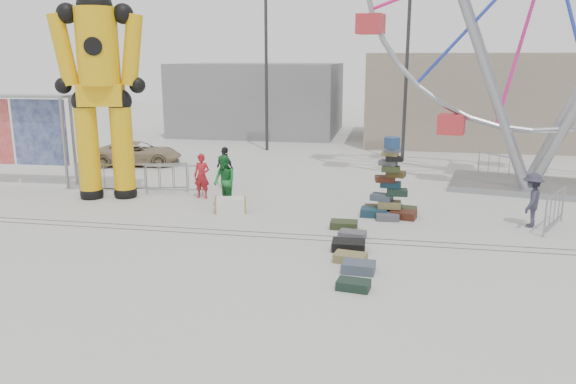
% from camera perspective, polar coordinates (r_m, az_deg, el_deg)
% --- Properties ---
extents(ground, '(90.00, 90.00, 0.00)m').
position_cam_1_polar(ground, '(14.71, 0.39, -5.52)').
color(ground, '#9E9E99').
rests_on(ground, ground).
extents(track_line_near, '(40.00, 0.04, 0.01)m').
position_cam_1_polar(track_line_near, '(15.27, 0.79, -4.78)').
color(track_line_near, '#47443F').
rests_on(track_line_near, ground).
extents(track_line_far, '(40.00, 0.04, 0.01)m').
position_cam_1_polar(track_line_far, '(15.64, 1.04, -4.33)').
color(track_line_far, '#47443F').
rests_on(track_line_far, ground).
extents(building_right, '(12.00, 8.00, 5.00)m').
position_cam_1_polar(building_right, '(34.08, 18.38, 9.01)').
color(building_right, gray).
rests_on(building_right, ground).
extents(building_left, '(10.00, 8.00, 4.40)m').
position_cam_1_polar(building_left, '(36.76, -2.86, 9.49)').
color(building_left, gray).
rests_on(building_left, ground).
extents(lamp_post_right, '(1.41, 0.25, 8.00)m').
position_cam_1_polar(lamp_post_right, '(26.70, 12.19, 12.58)').
color(lamp_post_right, '#2D2D30').
rests_on(lamp_post_right, ground).
extents(lamp_post_left, '(1.41, 0.25, 8.00)m').
position_cam_1_polar(lamp_post_left, '(29.38, -2.04, 12.93)').
color(lamp_post_left, '#2D2D30').
rests_on(lamp_post_left, ground).
extents(suitcase_tower, '(1.75, 1.53, 2.46)m').
position_cam_1_polar(suitcase_tower, '(17.58, 10.28, -0.21)').
color(suitcase_tower, '#173545').
rests_on(suitcase_tower, ground).
extents(crash_test_dummy, '(3.09, 1.41, 7.78)m').
position_cam_1_polar(crash_test_dummy, '(20.12, -18.55, 10.87)').
color(crash_test_dummy, black).
rests_on(crash_test_dummy, ground).
extents(banner_scaffold, '(4.77, 0.99, 3.44)m').
position_cam_1_polar(banner_scaffold, '(23.74, -26.35, 6.79)').
color(banner_scaffold, gray).
rests_on(banner_scaffold, ground).
extents(steamer_trunk, '(1.09, 0.80, 0.45)m').
position_cam_1_polar(steamer_trunk, '(17.92, -5.86, -1.32)').
color(steamer_trunk, silver).
rests_on(steamer_trunk, ground).
extents(row_case_0, '(0.78, 0.53, 0.22)m').
position_cam_1_polar(row_case_0, '(16.25, 5.70, -3.32)').
color(row_case_0, '#2C371B').
rests_on(row_case_0, ground).
extents(row_case_1, '(0.78, 0.56, 0.20)m').
position_cam_1_polar(row_case_1, '(15.41, 6.55, -4.33)').
color(row_case_1, '#515157').
rests_on(row_case_1, ground).
extents(row_case_2, '(0.86, 0.62, 0.25)m').
position_cam_1_polar(row_case_2, '(14.46, 6.17, -5.42)').
color(row_case_2, black).
rests_on(row_case_2, ground).
extents(row_case_3, '(0.84, 0.61, 0.21)m').
position_cam_1_polar(row_case_3, '(13.68, 6.34, -6.64)').
color(row_case_3, olive).
rests_on(row_case_3, ground).
extents(row_case_4, '(0.78, 0.58, 0.24)m').
position_cam_1_polar(row_case_4, '(13.07, 7.17, -7.58)').
color(row_case_4, '#404C5C').
rests_on(row_case_4, ground).
extents(row_case_5, '(0.75, 0.53, 0.20)m').
position_cam_1_polar(row_case_5, '(12.15, 6.67, -9.35)').
color(row_case_5, black).
rests_on(row_case_5, ground).
extents(barricade_dummy_a, '(2.00, 0.12, 1.10)m').
position_cam_1_polar(barricade_dummy_a, '(21.26, -18.15, 1.33)').
color(barricade_dummy_a, gray).
rests_on(barricade_dummy_a, ground).
extents(barricade_dummy_b, '(1.96, 0.62, 1.10)m').
position_cam_1_polar(barricade_dummy_b, '(20.82, -12.99, 1.41)').
color(barricade_dummy_b, gray).
rests_on(barricade_dummy_b, ground).
extents(barricade_dummy_c, '(1.99, 0.44, 1.10)m').
position_cam_1_polar(barricade_dummy_c, '(20.40, -11.46, 1.24)').
color(barricade_dummy_c, gray).
rests_on(barricade_dummy_c, ground).
extents(barricade_wheel_front, '(1.02, 1.82, 1.10)m').
position_cam_1_polar(barricade_wheel_front, '(17.74, 25.46, -1.68)').
color(barricade_wheel_front, gray).
rests_on(barricade_wheel_front, ground).
extents(barricade_wheel_back, '(1.36, 1.60, 1.10)m').
position_cam_1_polar(barricade_wheel_back, '(23.57, 20.60, 2.28)').
color(barricade_wheel_back, gray).
rests_on(barricade_wheel_back, ground).
extents(pedestrian_red, '(0.59, 0.41, 1.56)m').
position_cam_1_polar(pedestrian_red, '(19.69, -8.75, 1.61)').
color(pedestrian_red, '#A41720').
rests_on(pedestrian_red, ground).
extents(pedestrian_green, '(1.06, 1.04, 1.72)m').
position_cam_1_polar(pedestrian_green, '(18.42, -6.48, 1.10)').
color(pedestrian_green, '#1B6C2C').
rests_on(pedestrian_green, ground).
extents(pedestrian_black, '(0.97, 0.86, 1.58)m').
position_cam_1_polar(pedestrian_black, '(20.98, -6.40, 2.44)').
color(pedestrian_black, black).
rests_on(pedestrian_black, ground).
extents(pedestrian_grey, '(0.94, 1.18, 1.59)m').
position_cam_1_polar(pedestrian_grey, '(17.63, 23.52, -0.74)').
color(pedestrian_grey, '#2A2A38').
rests_on(pedestrian_grey, ground).
extents(parked_suv, '(4.14, 2.53, 1.07)m').
position_cam_1_polar(parked_suv, '(26.46, -15.01, 3.82)').
color(parked_suv, '#968060').
rests_on(parked_suv, ground).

